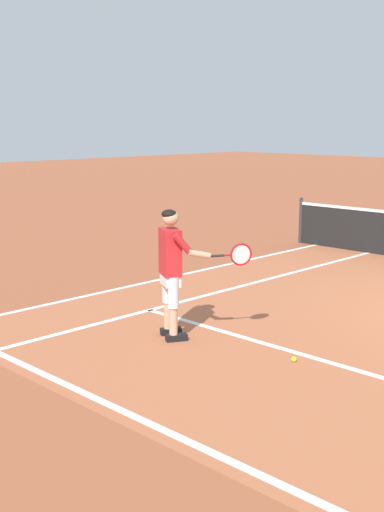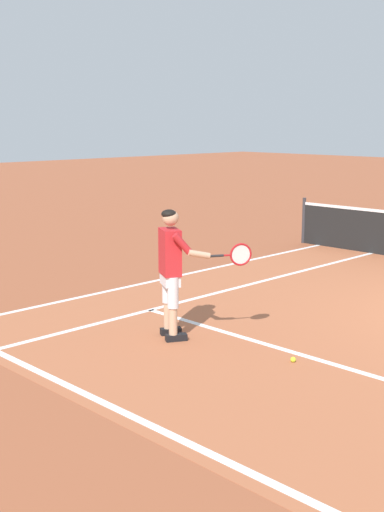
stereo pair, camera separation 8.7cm
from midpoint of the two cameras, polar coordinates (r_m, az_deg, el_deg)
The scene contains 6 objects.
line_baseline at distance 5.81m, azimuth 4.68°, elevation -17.57°, with size 10.98×0.10×0.01m, color white.
line_singles_left at distance 11.53m, azimuth 3.78°, elevation -2.77°, with size 0.10×9.00×0.01m, color white.
line_doubles_left at distance 12.46m, azimuth -0.96°, elevation -1.68°, with size 0.10×9.00×0.01m, color white.
tennis_player at distance 8.69m, azimuth -1.40°, elevation -0.76°, with size 1.03×0.92×1.71m.
tennis_ball_near_feet at distance 8.16m, azimuth 8.90°, elevation -8.69°, with size 0.07×0.07×0.07m, color #CCE02D.
tennis_ball_by_baseline at distance 9.97m, azimuth -1.78°, elevation -4.84°, with size 0.07×0.07×0.07m, color #CCE02D.
Camera 2 is at (3.31, -9.80, 2.80)m, focal length 47.05 mm.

